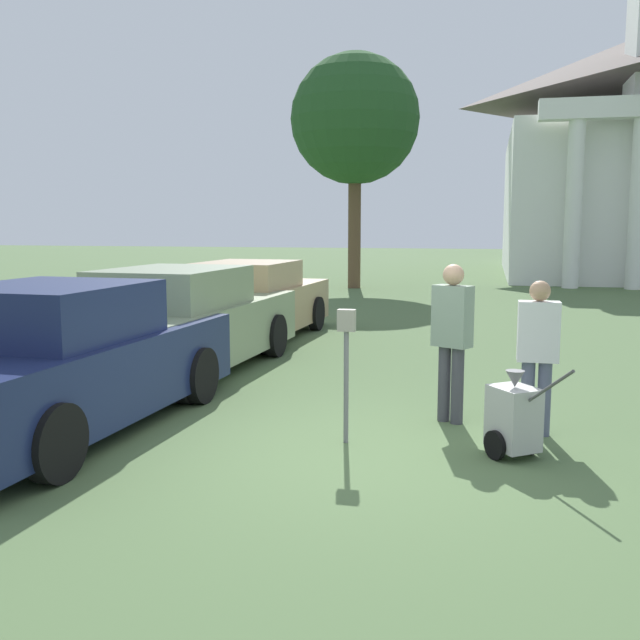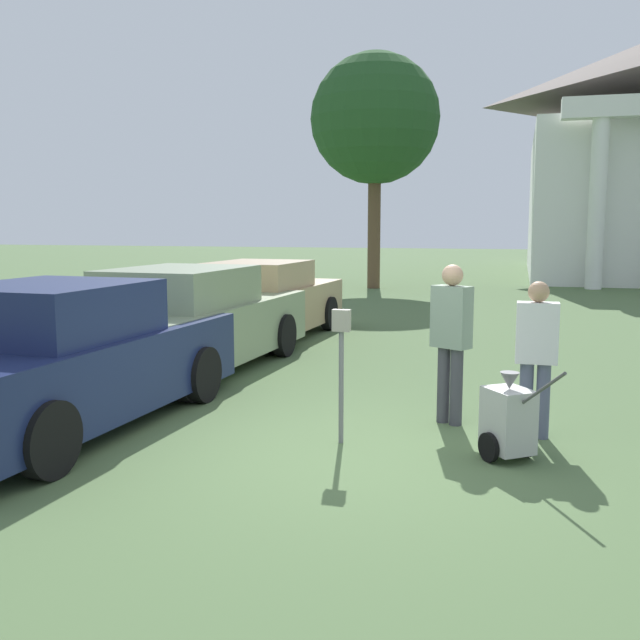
{
  "view_description": "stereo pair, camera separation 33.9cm",
  "coord_description": "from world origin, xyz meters",
  "px_view_note": "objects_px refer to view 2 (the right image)",
  "views": [
    {
      "loc": [
        1.28,
        -6.56,
        2.22
      ],
      "look_at": [
        -0.63,
        1.53,
        1.1
      ],
      "focal_mm": 40.0,
      "sensor_mm": 36.0,
      "label": 1
    },
    {
      "loc": [
        1.61,
        -6.48,
        2.22
      ],
      "look_at": [
        -0.63,
        1.53,
        1.1
      ],
      "focal_mm": 40.0,
      "sensor_mm": 36.0,
      "label": 2
    }
  ],
  "objects_px": {
    "equipment_cart": "(508,420)",
    "parking_meter": "(341,351)",
    "parked_car_tan": "(262,303)",
    "person_worker": "(451,333)",
    "person_supervisor": "(536,350)",
    "parked_car_navy": "(62,361)",
    "parked_car_sage": "(186,324)"
  },
  "relations": [
    {
      "from": "equipment_cart",
      "to": "parking_meter",
      "type": "bearing_deg",
      "value": 140.42
    },
    {
      "from": "parked_car_tan",
      "to": "person_worker",
      "type": "bearing_deg",
      "value": -48.32
    },
    {
      "from": "person_supervisor",
      "to": "equipment_cart",
      "type": "bearing_deg",
      "value": 72.19
    },
    {
      "from": "parking_meter",
      "to": "equipment_cart",
      "type": "relative_size",
      "value": 1.38
    },
    {
      "from": "parked_car_tan",
      "to": "parking_meter",
      "type": "relative_size",
      "value": 3.53
    },
    {
      "from": "parked_car_navy",
      "to": "person_worker",
      "type": "height_order",
      "value": "person_worker"
    },
    {
      "from": "person_supervisor",
      "to": "parked_car_sage",
      "type": "bearing_deg",
      "value": -22.91
    },
    {
      "from": "parked_car_navy",
      "to": "parked_car_tan",
      "type": "distance_m",
      "value": 6.31
    },
    {
      "from": "parked_car_sage",
      "to": "person_supervisor",
      "type": "distance_m",
      "value": 5.39
    },
    {
      "from": "parked_car_navy",
      "to": "parked_car_sage",
      "type": "relative_size",
      "value": 0.88
    },
    {
      "from": "parked_car_tan",
      "to": "person_worker",
      "type": "distance_m",
      "value": 6.49
    },
    {
      "from": "parked_car_navy",
      "to": "parked_car_sage",
      "type": "height_order",
      "value": "parked_car_navy"
    },
    {
      "from": "parked_car_navy",
      "to": "person_worker",
      "type": "xyz_separation_m",
      "value": [
        4.08,
        1.27,
        0.29
      ]
    },
    {
      "from": "parked_car_tan",
      "to": "parked_car_navy",
      "type": "bearing_deg",
      "value": -87.34
    },
    {
      "from": "person_supervisor",
      "to": "equipment_cart",
      "type": "xyz_separation_m",
      "value": [
        -0.25,
        -0.8,
        -0.54
      ]
    },
    {
      "from": "parked_car_sage",
      "to": "person_supervisor",
      "type": "height_order",
      "value": "person_supervisor"
    },
    {
      "from": "parked_car_tan",
      "to": "parking_meter",
      "type": "bearing_deg",
      "value": -60.36
    },
    {
      "from": "person_worker",
      "to": "person_supervisor",
      "type": "relative_size",
      "value": 1.09
    },
    {
      "from": "parked_car_navy",
      "to": "parking_meter",
      "type": "xyz_separation_m",
      "value": [
        3.08,
        0.26,
        0.22
      ]
    },
    {
      "from": "person_worker",
      "to": "person_supervisor",
      "type": "xyz_separation_m",
      "value": [
        0.9,
        -0.3,
        -0.09
      ]
    },
    {
      "from": "parked_car_sage",
      "to": "parking_meter",
      "type": "xyz_separation_m",
      "value": [
        3.08,
        -2.77,
        0.22
      ]
    },
    {
      "from": "parking_meter",
      "to": "equipment_cart",
      "type": "height_order",
      "value": "parking_meter"
    },
    {
      "from": "parked_car_tan",
      "to": "equipment_cart",
      "type": "distance_m",
      "value": 7.75
    },
    {
      "from": "parked_car_sage",
      "to": "parking_meter",
      "type": "height_order",
      "value": "parked_car_sage"
    },
    {
      "from": "parked_car_sage",
      "to": "equipment_cart",
      "type": "bearing_deg",
      "value": -28.42
    },
    {
      "from": "parked_car_navy",
      "to": "parking_meter",
      "type": "height_order",
      "value": "parked_car_navy"
    },
    {
      "from": "parked_car_tan",
      "to": "person_worker",
      "type": "height_order",
      "value": "person_worker"
    },
    {
      "from": "person_worker",
      "to": "equipment_cart",
      "type": "bearing_deg",
      "value": 149.3
    },
    {
      "from": "parked_car_tan",
      "to": "equipment_cart",
      "type": "relative_size",
      "value": 4.86
    },
    {
      "from": "parking_meter",
      "to": "person_worker",
      "type": "height_order",
      "value": "person_worker"
    },
    {
      "from": "parked_car_navy",
      "to": "parking_meter",
      "type": "relative_size",
      "value": 3.43
    },
    {
      "from": "parked_car_sage",
      "to": "person_worker",
      "type": "distance_m",
      "value": 4.45
    }
  ]
}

